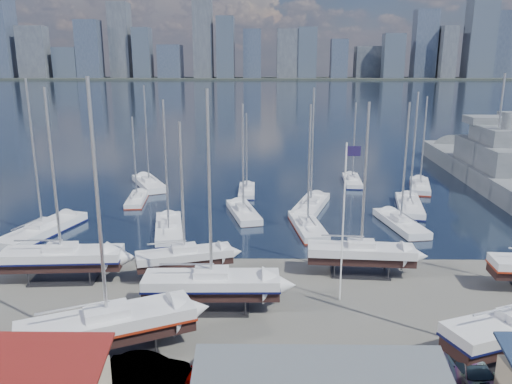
{
  "coord_description": "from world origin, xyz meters",
  "views": [
    {
      "loc": [
        -2.9,
        -44.89,
        18.22
      ],
      "look_at": [
        -3.59,
        8.0,
        4.58
      ],
      "focal_mm": 35.0,
      "sensor_mm": 36.0,
      "label": 1
    }
  ],
  "objects_px": {
    "sailboat_cradle_0": "(62,258)",
    "car_a": "(206,366)",
    "flagpole": "(345,212)",
    "naval_ship_east": "(493,173)"
  },
  "relations": [
    {
      "from": "naval_ship_east",
      "to": "car_a",
      "type": "height_order",
      "value": "naval_ship_east"
    },
    {
      "from": "naval_ship_east",
      "to": "sailboat_cradle_0",
      "type": "bearing_deg",
      "value": 127.7
    },
    {
      "from": "sailboat_cradle_0",
      "to": "car_a",
      "type": "height_order",
      "value": "sailboat_cradle_0"
    },
    {
      "from": "sailboat_cradle_0",
      "to": "flagpole",
      "type": "xyz_separation_m",
      "value": [
        23.43,
        -3.35,
        5.21
      ]
    },
    {
      "from": "flagpole",
      "to": "sailboat_cradle_0",
      "type": "bearing_deg",
      "value": 171.87
    },
    {
      "from": "sailboat_cradle_0",
      "to": "naval_ship_east",
      "type": "height_order",
      "value": "naval_ship_east"
    },
    {
      "from": "car_a",
      "to": "flagpole",
      "type": "xyz_separation_m",
      "value": [
        9.6,
        10.15,
        6.62
      ]
    },
    {
      "from": "flagpole",
      "to": "car_a",
      "type": "bearing_deg",
      "value": -133.39
    },
    {
      "from": "sailboat_cradle_0",
      "to": "flagpole",
      "type": "bearing_deg",
      "value": -11.9
    },
    {
      "from": "naval_ship_east",
      "to": "car_a",
      "type": "relative_size",
      "value": 13.17
    }
  ]
}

